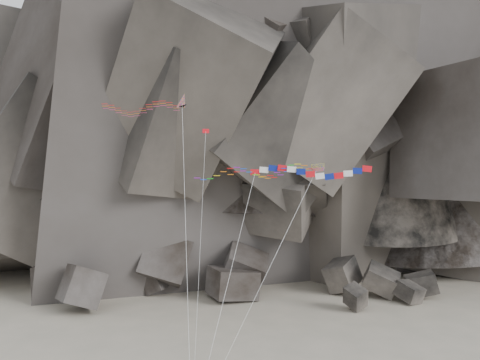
{
  "coord_description": "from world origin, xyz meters",
  "views": [
    {
      "loc": [
        0.76,
        -41.64,
        21.08
      ],
      "look_at": [
        0.16,
        6.0,
        20.24
      ],
      "focal_mm": 35.0,
      "sensor_mm": 36.0,
      "label": 1
    }
  ],
  "objects_px": {
    "parafoil_kite": "(252,172)",
    "pennant_kite": "(203,185)",
    "banner_kite": "(310,173)",
    "delta_kite": "(138,108)"
  },
  "relations": [
    {
      "from": "parafoil_kite",
      "to": "pennant_kite",
      "type": "xyz_separation_m",
      "value": [
        -4.3,
        -3.19,
        -1.11
      ]
    },
    {
      "from": "banner_kite",
      "to": "delta_kite",
      "type": "bearing_deg",
      "value": 177.31
    },
    {
      "from": "banner_kite",
      "to": "parafoil_kite",
      "type": "xyz_separation_m",
      "value": [
        -5.34,
        0.69,
        0.05
      ]
    },
    {
      "from": "delta_kite",
      "to": "parafoil_kite",
      "type": "distance_m",
      "value": 13.42
    },
    {
      "from": "delta_kite",
      "to": "parafoil_kite",
      "type": "height_order",
      "value": "delta_kite"
    },
    {
      "from": "delta_kite",
      "to": "banner_kite",
      "type": "relative_size",
      "value": 1.36
    },
    {
      "from": "delta_kite",
      "to": "parafoil_kite",
      "type": "xyz_separation_m",
      "value": [
        11.4,
        -2.94,
        -6.45
      ]
    },
    {
      "from": "delta_kite",
      "to": "pennant_kite",
      "type": "distance_m",
      "value": 12.04
    },
    {
      "from": "parafoil_kite",
      "to": "pennant_kite",
      "type": "relative_size",
      "value": 0.87
    },
    {
      "from": "parafoil_kite",
      "to": "banner_kite",
      "type": "bearing_deg",
      "value": 10.04
    }
  ]
}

